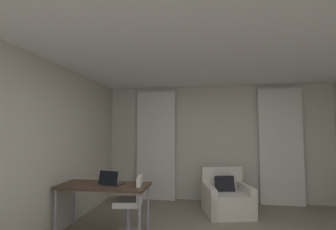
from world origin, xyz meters
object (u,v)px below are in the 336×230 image
desk_chair (131,209)px  laptop (111,182)px  armchair (226,199)px  desk (104,189)px

desk_chair → laptop: bearing=-174.9°
desk_chair → laptop: laptop is taller
armchair → laptop: laptop is taller
desk → desk_chair: desk_chair is taller
armchair → desk_chair: desk_chair is taller
desk → desk_chair: size_ratio=1.55×
armchair → desk: 2.34m
armchair → desk: size_ratio=0.72×
desk → laptop: bearing=-2.0°
armchair → desk: (-1.94, -1.26, 0.41)m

